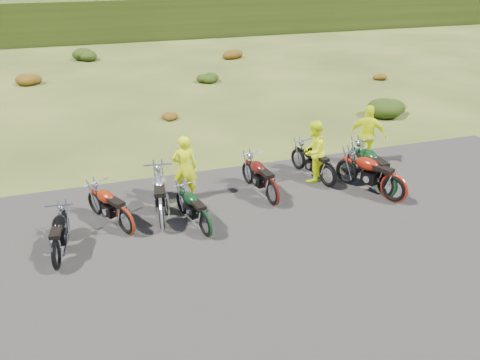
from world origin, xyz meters
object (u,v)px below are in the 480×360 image
object	(u,v)px
motorcycle_3	(163,229)
person_middle	(185,169)
motorcycle_7	(384,197)
motorcycle_0	(59,269)

from	to	relation	value
motorcycle_3	person_middle	bearing A→B (deg)	-25.50
motorcycle_3	motorcycle_7	world-z (taller)	motorcycle_7
motorcycle_0	motorcycle_7	distance (m)	8.48
motorcycle_0	person_middle	world-z (taller)	person_middle
motorcycle_0	motorcycle_7	xyz separation A→B (m)	(8.45, 0.71, 0.00)
motorcycle_3	person_middle	xyz separation A→B (m)	(0.87, 1.35, 0.90)
motorcycle_3	motorcycle_7	size ratio (longest dim) A/B	0.96
motorcycle_0	person_middle	size ratio (longest dim) A/B	1.04
motorcycle_0	motorcycle_7	bearing A→B (deg)	-78.20
motorcycle_0	motorcycle_3	distance (m)	2.54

